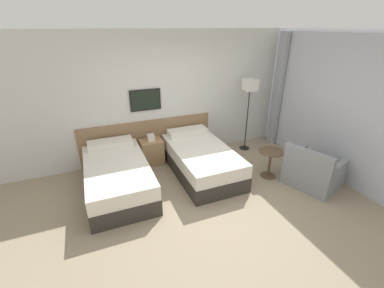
{
  "coord_description": "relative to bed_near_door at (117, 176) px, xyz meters",
  "views": [
    {
      "loc": [
        -1.7,
        -3.1,
        2.74
      ],
      "look_at": [
        -0.02,
        0.99,
        0.7
      ],
      "focal_mm": 24.0,
      "sensor_mm": 36.0,
      "label": 1
    }
  ],
  "objects": [
    {
      "name": "wall_window",
      "position": [
        4.04,
        -1.17,
        1.06
      ],
      "size": [
        0.21,
        4.58,
        2.7
      ],
      "color": "white",
      "rests_on": "ground_plane"
    },
    {
      "name": "side_table",
      "position": [
        2.83,
        -0.67,
        0.11
      ],
      "size": [
        0.47,
        0.47,
        0.56
      ],
      "color": "brown",
      "rests_on": "ground_plane"
    },
    {
      "name": "bed_near_window",
      "position": [
        1.65,
        0.0,
        0.0
      ],
      "size": [
        1.07,
        1.98,
        0.68
      ],
      "color": "#332D28",
      "rests_on": "ground_plane"
    },
    {
      "name": "bed_near_door",
      "position": [
        0.0,
        0.0,
        0.0
      ],
      "size": [
        1.07,
        1.98,
        0.68
      ],
      "color": "#332D28",
      "rests_on": "ground_plane"
    },
    {
      "name": "floor_lamp",
      "position": [
        3.1,
        0.61,
        1.16
      ],
      "size": [
        0.27,
        0.27,
        1.68
      ],
      "color": "black",
      "rests_on": "ground_plane"
    },
    {
      "name": "armchair",
      "position": [
        3.38,
        -1.22,
        -0.02
      ],
      "size": [
        1.03,
        1.07,
        0.82
      ],
      "rotation": [
        0.0,
        0.0,
        1.89
      ],
      "color": "gray",
      "rests_on": "ground_plane"
    },
    {
      "name": "ground_plane",
      "position": [
        1.44,
        -1.06,
        -0.28
      ],
      "size": [
        16.0,
        16.0,
        0.0
      ],
      "primitive_type": "plane",
      "color": "gray"
    },
    {
      "name": "wall_headboard",
      "position": [
        1.4,
        1.04,
        1.01
      ],
      "size": [
        10.0,
        0.1,
        2.7
      ],
      "color": "silver",
      "rests_on": "ground_plane"
    },
    {
      "name": "nightstand",
      "position": [
        0.82,
        0.75,
        -0.01
      ],
      "size": [
        0.47,
        0.38,
        0.67
      ],
      "color": "#9E7A51",
      "rests_on": "ground_plane"
    }
  ]
}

